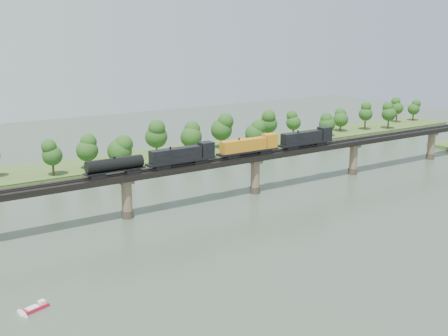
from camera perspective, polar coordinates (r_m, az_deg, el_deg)
ground at (r=141.78m, az=10.43°, el=-5.39°), size 400.00×400.00×0.00m
far_bank at (r=208.57m, az=-5.88°, el=1.24°), size 300.00×24.00×1.60m
bridge at (r=162.05m, az=3.18°, el=-0.71°), size 236.00×30.00×11.50m
bridge_superstructure at (r=160.57m, az=3.21°, el=1.48°), size 220.00×4.90×0.75m
far_treeline at (r=199.40m, az=-7.43°, el=2.96°), size 289.06×17.54×13.60m
freight_train at (r=154.59m, az=0.33°, el=1.89°), size 79.20×3.09×5.45m
motorboat at (r=103.26m, az=-18.53°, el=-13.26°), size 4.60×2.80×1.21m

